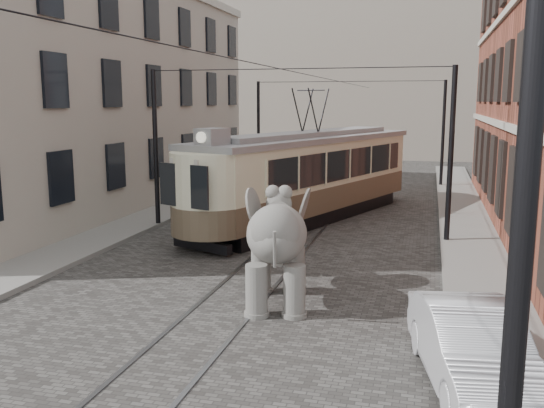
# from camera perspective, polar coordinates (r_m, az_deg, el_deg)

# --- Properties ---
(ground) EXTENTS (120.00, 120.00, 0.00)m
(ground) POSITION_cam_1_polar(r_m,az_deg,el_deg) (16.01, -2.11, -7.65)
(ground) COLOR #494743
(tram_rails) EXTENTS (1.54, 80.00, 0.02)m
(tram_rails) POSITION_cam_1_polar(r_m,az_deg,el_deg) (16.01, -2.11, -7.61)
(tram_rails) COLOR slate
(tram_rails) RESTS_ON ground
(sidewalk_right) EXTENTS (2.00, 60.00, 0.15)m
(sidewalk_right) POSITION_cam_1_polar(r_m,az_deg,el_deg) (15.41, 20.00, -8.67)
(sidewalk_right) COLOR slate
(sidewalk_right) RESTS_ON ground
(sidewalk_left) EXTENTS (2.00, 60.00, 0.15)m
(sidewalk_left) POSITION_cam_1_polar(r_m,az_deg,el_deg) (18.88, -21.41, -5.37)
(sidewalk_left) COLOR slate
(sidewalk_left) RESTS_ON ground
(stucco_building) EXTENTS (7.00, 24.00, 10.00)m
(stucco_building) POSITION_cam_1_polar(r_m,az_deg,el_deg) (29.07, -17.52, 9.80)
(stucco_building) COLOR gray
(stucco_building) RESTS_ON ground
(distant_block) EXTENTS (28.00, 10.00, 14.00)m
(distant_block) POSITION_cam_1_polar(r_m,az_deg,el_deg) (54.81, 10.49, 12.02)
(distant_block) COLOR gray
(distant_block) RESTS_ON ground
(catenary) EXTENTS (11.00, 30.20, 6.00)m
(catenary) POSITION_cam_1_polar(r_m,az_deg,el_deg) (20.23, 1.46, 4.72)
(catenary) COLOR black
(catenary) RESTS_ON ground
(tram) EXTENTS (7.26, 13.49, 5.31)m
(tram) POSITION_cam_1_polar(r_m,az_deg,el_deg) (23.90, 3.69, 4.67)
(tram) COLOR beige
(tram) RESTS_ON ground
(elephant) EXTENTS (3.32, 4.81, 2.69)m
(elephant) POSITION_cam_1_polar(r_m,az_deg,el_deg) (14.07, 0.46, -4.44)
(elephant) COLOR #64615D
(elephant) RESTS_ON ground
(parked_car) EXTENTS (2.35, 4.48, 1.41)m
(parked_car) POSITION_cam_1_polar(r_m,az_deg,el_deg) (10.84, 18.83, -13.01)
(parked_car) COLOR #B2B2B8
(parked_car) RESTS_ON ground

